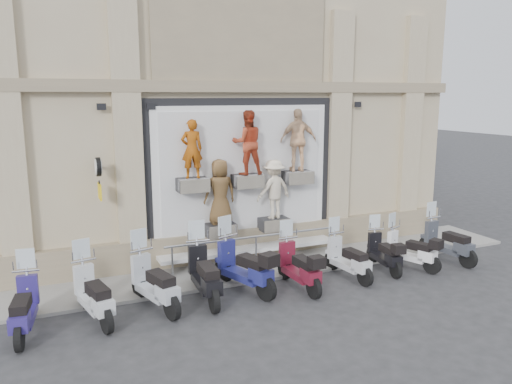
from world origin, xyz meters
TOP-DOWN VIEW (x-y plane):
  - ground at (0.00, 0.00)m, footprint 90.00×90.00m
  - sidewalk at (0.00, 2.10)m, footprint 16.00×2.20m
  - building at (0.00, 7.00)m, footprint 14.00×8.60m
  - shop_vitrine at (0.10, 2.74)m, footprint 5.60×0.83m
  - guard_rail at (0.00, 2.00)m, footprint 5.06×0.10m
  - clock_sign_bracket at (-3.90, 2.47)m, footprint 0.10×0.80m
  - scooter_a at (-5.66, 0.35)m, footprint 0.80×1.97m
  - scooter_b at (-4.35, 0.45)m, footprint 0.99×2.05m
  - scooter_c at (-3.07, 0.54)m, footprint 1.13×2.14m
  - scooter_d at (-1.91, 0.57)m, footprint 0.72×2.13m
  - scooter_e at (-0.90, 0.67)m, footprint 1.28×2.21m
  - scooter_f at (0.39, 0.31)m, footprint 0.63×1.95m
  - scooter_g at (1.88, 0.43)m, footprint 0.71×1.87m
  - scooter_h at (3.08, 0.52)m, footprint 0.75×1.78m
  - scooter_i at (3.85, 0.39)m, footprint 1.13×1.84m
  - scooter_j at (5.23, 0.45)m, footprint 0.76×2.00m

SIDE VIEW (x-z plane):
  - ground at x=0.00m, z-range 0.00..0.00m
  - sidewalk at x=0.00m, z-range 0.00..0.08m
  - guard_rail at x=0.00m, z-range 0.00..0.93m
  - scooter_h at x=3.08m, z-range 0.00..1.41m
  - scooter_i at x=3.85m, z-range 0.00..1.44m
  - scooter_g at x=1.88m, z-range 0.00..1.48m
  - scooter_a at x=-5.66m, z-range 0.00..1.56m
  - scooter_f at x=0.39m, z-range 0.00..1.57m
  - scooter_j at x=5.23m, z-range 0.00..1.59m
  - scooter_b at x=-4.35m, z-range 0.00..1.61m
  - scooter_c at x=-3.07m, z-range 0.00..1.67m
  - scooter_d at x=-1.91m, z-range 0.00..1.71m
  - scooter_e at x=-0.90m, z-range 0.00..1.73m
  - shop_vitrine at x=0.10m, z-range 0.26..4.56m
  - clock_sign_bracket at x=-3.90m, z-range 2.29..3.31m
  - building at x=0.00m, z-range 0.00..12.00m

